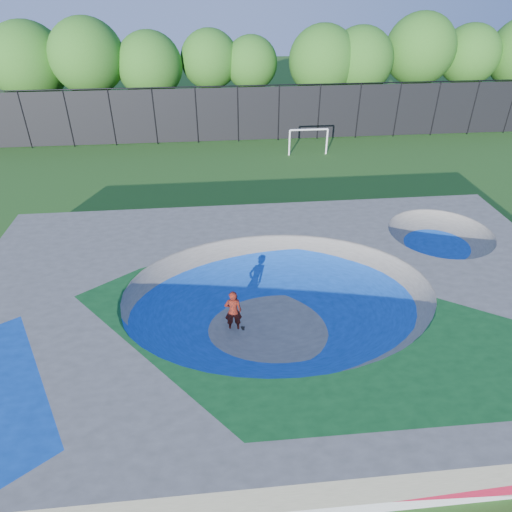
{
  "coord_description": "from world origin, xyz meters",
  "views": [
    {
      "loc": [
        -2.04,
        -12.61,
        10.99
      ],
      "look_at": [
        -0.48,
        3.0,
        1.1
      ],
      "focal_mm": 32.0,
      "sensor_mm": 36.0,
      "label": 1
    }
  ],
  "objects": [
    {
      "name": "ground",
      "position": [
        0.0,
        0.0,
        0.0
      ],
      "size": [
        120.0,
        120.0,
        0.0
      ],
      "primitive_type": "plane",
      "color": "#245517",
      "rests_on": "ground"
    },
    {
      "name": "skater",
      "position": [
        -1.59,
        -0.11,
        0.84
      ],
      "size": [
        0.62,
        0.41,
        1.68
      ],
      "primitive_type": "imported",
      "rotation": [
        0.0,
        0.0,
        3.13
      ],
      "color": "#B0240E",
      "rests_on": "ground"
    },
    {
      "name": "skateboard",
      "position": [
        -1.59,
        -0.11,
        0.03
      ],
      "size": [
        0.8,
        0.32,
        0.05
      ],
      "primitive_type": "cube",
      "rotation": [
        0.0,
        0.0,
        -0.14
      ],
      "color": "black",
      "rests_on": "ground"
    },
    {
      "name": "soccer_goal",
      "position": [
        4.61,
        17.66,
        1.25
      ],
      "size": [
        2.74,
        0.12,
        1.81
      ],
      "color": "white",
      "rests_on": "ground"
    },
    {
      "name": "fence",
      "position": [
        0.0,
        21.0,
        2.1
      ],
      "size": [
        48.09,
        0.09,
        4.04
      ],
      "color": "black",
      "rests_on": "ground"
    },
    {
      "name": "treeline",
      "position": [
        2.9,
        26.23,
        4.94
      ],
      "size": [
        53.64,
        6.89,
        8.26
      ],
      "color": "#403320",
      "rests_on": "ground"
    },
    {
      "name": "skate_deck",
      "position": [
        0.0,
        0.0,
        0.75
      ],
      "size": [
        22.0,
        14.0,
        1.5
      ],
      "primitive_type": "cube",
      "color": "gray",
      "rests_on": "ground"
    }
  ]
}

